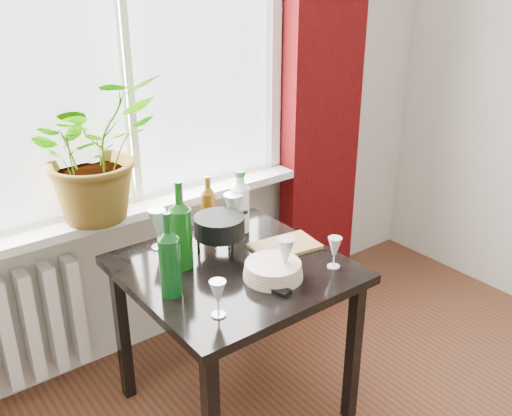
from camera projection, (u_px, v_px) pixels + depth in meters
window at (121, 36)px, 2.45m from camera, size 1.72×0.08×1.62m
windowsill at (143, 206)px, 2.71m from camera, size 1.72×0.20×0.04m
curtain at (324, 80)px, 3.12m from camera, size 0.50×0.12×2.56m
table at (234, 284)px, 2.40m from camera, size 0.85×0.85×0.74m
potted_plant at (93, 149)px, 2.43m from camera, size 0.64×0.58×0.63m
wine_bottle_left at (169, 254)px, 2.09m from camera, size 0.09×0.09×0.34m
wine_bottle_right at (181, 224)px, 2.28m from camera, size 0.11×0.11×0.38m
bottle_amber at (208, 203)px, 2.62m from camera, size 0.08×0.08×0.27m
cleaning_bottle at (240, 201)px, 2.60m from camera, size 0.09×0.09×0.30m
wineglass_front_right at (285, 257)px, 2.24m from camera, size 0.09×0.09×0.17m
wineglass_far_right at (334, 252)px, 2.32m from camera, size 0.07×0.07×0.14m
wineglass_back_center at (233, 214)px, 2.58m from camera, size 0.09×0.09×0.21m
wineglass_back_left at (158, 229)px, 2.47m from camera, size 0.09×0.09×0.18m
wineglass_front_left at (218, 298)px, 2.00m from camera, size 0.08×0.08×0.14m
plate_stack at (273, 270)px, 2.26m from camera, size 0.30×0.30×0.06m
fondue_pot at (220, 235)px, 2.43m from camera, size 0.28×0.25×0.17m
tv_remote at (271, 287)px, 2.18m from camera, size 0.09×0.17×0.02m
cutting_board at (285, 246)px, 2.50m from camera, size 0.31×0.22×0.02m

